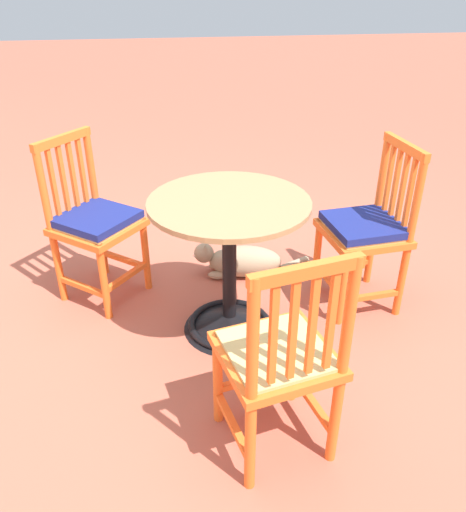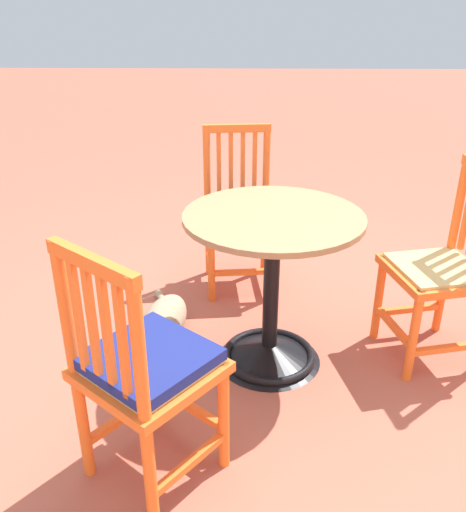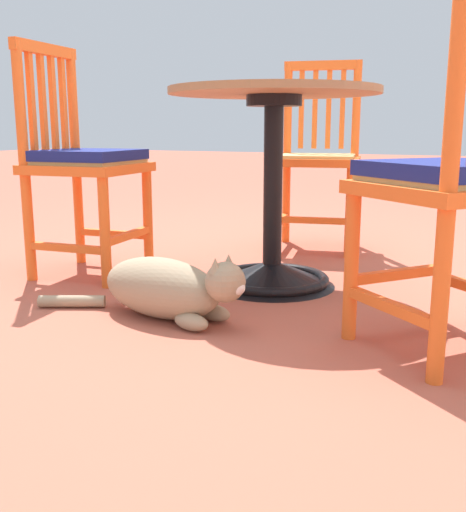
{
  "view_description": "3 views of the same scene",
  "coord_description": "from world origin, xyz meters",
  "px_view_note": "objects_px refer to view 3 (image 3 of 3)",
  "views": [
    {
      "loc": [
        -2.15,
        0.22,
        1.68
      ],
      "look_at": [
        -0.07,
        -0.08,
        0.47
      ],
      "focal_mm": 36.06,
      "sensor_mm": 36.0,
      "label": 1
    },
    {
      "loc": [
        0.12,
        2.01,
        1.53
      ],
      "look_at": [
        0.17,
        -0.22,
        0.47
      ],
      "focal_mm": 37.87,
      "sensor_mm": 36.0,
      "label": 2
    },
    {
      "loc": [
        2.05,
        0.76,
        0.59
      ],
      "look_at": [
        0.1,
        -0.19,
        0.12
      ],
      "focal_mm": 42.1,
      "sensor_mm": 36.0,
      "label": 3
    }
  ],
  "objects_px": {
    "orange_chair_near_fence": "(83,164)",
    "tabby_cat": "(170,289)",
    "orange_chair_tucked_in": "(318,161)",
    "orange_chair_facing_out": "(455,185)",
    "cafe_table": "(273,211)"
  },
  "relations": [
    {
      "from": "orange_chair_tucked_in",
      "to": "tabby_cat",
      "type": "height_order",
      "value": "orange_chair_tucked_in"
    },
    {
      "from": "cafe_table",
      "to": "orange_chair_tucked_in",
      "type": "relative_size",
      "value": 0.83
    },
    {
      "from": "orange_chair_near_fence",
      "to": "orange_chair_facing_out",
      "type": "xyz_separation_m",
      "value": [
        0.29,
        1.43,
        0.0
      ]
    },
    {
      "from": "orange_chair_tucked_in",
      "to": "orange_chair_facing_out",
      "type": "height_order",
      "value": "same"
    },
    {
      "from": "orange_chair_facing_out",
      "to": "cafe_table",
      "type": "bearing_deg",
      "value": -122.96
    },
    {
      "from": "tabby_cat",
      "to": "orange_chair_tucked_in",
      "type": "bearing_deg",
      "value": 177.66
    },
    {
      "from": "orange_chair_tucked_in",
      "to": "orange_chair_facing_out",
      "type": "bearing_deg",
      "value": 32.08
    },
    {
      "from": "orange_chair_near_fence",
      "to": "tabby_cat",
      "type": "height_order",
      "value": "orange_chair_near_fence"
    },
    {
      "from": "orange_chair_near_fence",
      "to": "tabby_cat",
      "type": "distance_m",
      "value": 0.81
    },
    {
      "from": "orange_chair_near_fence",
      "to": "orange_chair_tucked_in",
      "type": "bearing_deg",
      "value": 143.56
    },
    {
      "from": "orange_chair_facing_out",
      "to": "tabby_cat",
      "type": "xyz_separation_m",
      "value": [
        0.08,
        -0.81,
        -0.35
      ]
    },
    {
      "from": "cafe_table",
      "to": "orange_chair_facing_out",
      "type": "bearing_deg",
      "value": 57.04
    },
    {
      "from": "tabby_cat",
      "to": "orange_chair_near_fence",
      "type": "bearing_deg",
      "value": -120.68
    },
    {
      "from": "cafe_table",
      "to": "orange_chair_facing_out",
      "type": "height_order",
      "value": "orange_chair_facing_out"
    },
    {
      "from": "orange_chair_tucked_in",
      "to": "orange_chair_facing_out",
      "type": "xyz_separation_m",
      "value": [
        1.2,
        0.76,
        0.01
      ]
    }
  ]
}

